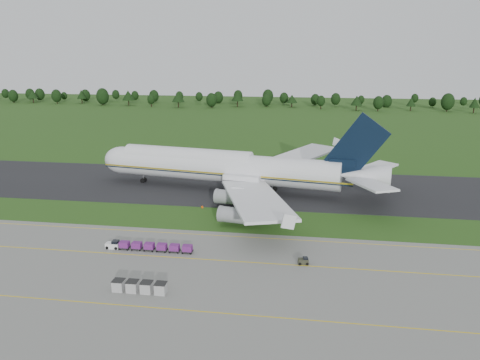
% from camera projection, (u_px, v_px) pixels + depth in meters
% --- Properties ---
extents(ground, '(600.00, 600.00, 0.00)m').
position_uv_depth(ground, '(218.00, 219.00, 109.74)').
color(ground, '#244815').
rests_on(ground, ground).
extents(apron, '(300.00, 52.00, 0.06)m').
position_uv_depth(apron, '(178.00, 290.00, 77.32)').
color(apron, slate).
rests_on(apron, ground).
extents(taxiway, '(300.00, 40.00, 0.08)m').
position_uv_depth(taxiway, '(236.00, 186.00, 136.42)').
color(taxiway, black).
rests_on(taxiway, ground).
extents(apron_markings, '(300.00, 30.20, 0.01)m').
position_uv_depth(apron_markings, '(189.00, 270.00, 84.00)').
color(apron_markings, yellow).
rests_on(apron_markings, apron).
extents(tree_line, '(527.54, 22.90, 11.32)m').
position_uv_depth(tree_line, '(259.00, 99.00, 320.15)').
color(tree_line, black).
rests_on(tree_line, ground).
extents(aircraft, '(83.98, 80.54, 23.49)m').
position_uv_depth(aircraft, '(229.00, 167.00, 130.47)').
color(aircraft, silver).
rests_on(aircraft, ground).
extents(baggage_train, '(17.72, 1.61, 1.55)m').
position_uv_depth(baggage_train, '(148.00, 246.00, 92.28)').
color(baggage_train, silver).
rests_on(baggage_train, apron).
extents(utility_cart, '(2.04, 1.41, 1.04)m').
position_uv_depth(utility_cart, '(303.00, 261.00, 86.47)').
color(utility_cart, '#2D2E20').
rests_on(utility_cart, apron).
extents(uld_row, '(9.07, 1.87, 1.85)m').
position_uv_depth(uld_row, '(140.00, 287.00, 76.38)').
color(uld_row, '#A1A1A1').
rests_on(uld_row, apron).
extents(edge_markers, '(13.87, 0.30, 0.60)m').
position_uv_depth(edge_markers, '(228.00, 208.00, 116.33)').
color(edge_markers, '#E64807').
rests_on(edge_markers, ground).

